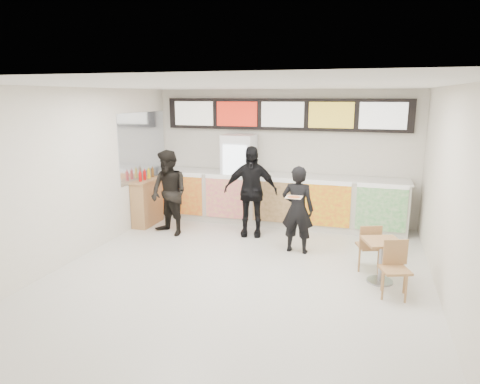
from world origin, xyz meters
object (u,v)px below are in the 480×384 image
at_px(service_counter, 278,199).
at_px(cafe_table, 382,253).
at_px(customer_main, 298,210).
at_px(condiment_ledge, 147,202).
at_px(customer_left, 169,193).
at_px(drinks_fridge, 239,178).
at_px(customer_mid, 251,191).

relative_size(service_counter, cafe_table, 3.89).
xyz_separation_m(customer_main, cafe_table, (1.48, -0.95, -0.34)).
relative_size(service_counter, condiment_ledge, 4.50).
bearing_deg(customer_main, customer_left, -1.89).
bearing_deg(drinks_fridge, customer_main, -45.26).
distance_m(drinks_fridge, customer_main, 2.34).
height_order(customer_main, customer_left, customer_left).
distance_m(drinks_fridge, customer_mid, 1.10).
distance_m(customer_main, customer_left, 2.74).
height_order(drinks_fridge, cafe_table, drinks_fridge).
bearing_deg(drinks_fridge, cafe_table, -39.90).
xyz_separation_m(drinks_fridge, cafe_table, (3.12, -2.61, -0.53)).
bearing_deg(cafe_table, customer_left, 143.36).
distance_m(customer_mid, condiment_ledge, 2.47).
bearing_deg(drinks_fridge, condiment_ledge, -154.44).
distance_m(customer_left, customer_mid, 1.69).
xyz_separation_m(customer_mid, cafe_table, (2.57, -1.66, -0.46)).
distance_m(customer_main, condiment_ledge, 3.62).
height_order(drinks_fridge, condiment_ledge, drinks_fridge).
bearing_deg(customer_main, condiment_ledge, -8.64).
height_order(drinks_fridge, customer_main, drinks_fridge).
distance_m(service_counter, drinks_fridge, 1.03).
distance_m(customer_main, cafe_table, 1.79).
bearing_deg(service_counter, condiment_ledge, -162.57).
relative_size(customer_left, condiment_ledge, 1.44).
bearing_deg(service_counter, drinks_fridge, 179.01).
distance_m(service_counter, cafe_table, 3.39).
distance_m(service_counter, condiment_ledge, 2.96).
height_order(service_counter, condiment_ledge, condiment_ledge).
bearing_deg(cafe_table, drinks_fridge, 119.48).
bearing_deg(condiment_ledge, cafe_table, -18.83).
height_order(customer_main, customer_mid, customer_mid).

